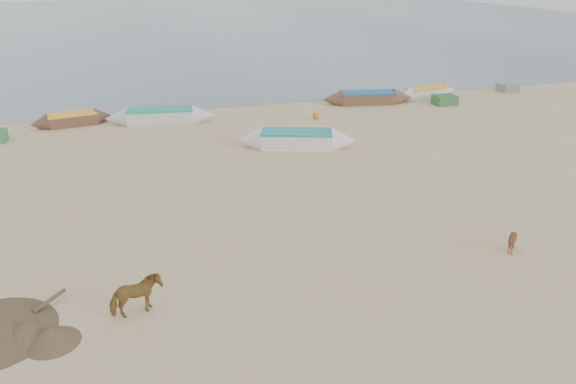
% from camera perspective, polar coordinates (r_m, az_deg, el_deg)
% --- Properties ---
extents(ground, '(140.00, 140.00, 0.00)m').
position_cam_1_polar(ground, '(18.87, 3.64, -7.27)').
color(ground, tan).
rests_on(ground, ground).
extents(sea, '(160.00, 160.00, 0.00)m').
position_cam_1_polar(sea, '(97.88, -14.29, 16.39)').
color(sea, slate).
rests_on(sea, ground).
extents(cow_adult, '(1.57, 1.02, 1.23)m').
position_cam_1_polar(cow_adult, '(16.60, -15.20, -10.16)').
color(cow_adult, brown).
rests_on(cow_adult, ground).
extents(calf_front, '(0.82, 0.74, 0.88)m').
position_cam_1_polar(calf_front, '(20.76, 21.81, -4.67)').
color(calf_front, '#56301B').
rests_on(calf_front, ground).
extents(near_canoe, '(6.52, 3.50, 0.92)m').
position_cam_1_polar(near_canoe, '(30.19, 0.88, 5.38)').
color(near_canoe, silver).
rests_on(near_canoe, ground).
extents(waterline_canoes, '(47.01, 3.91, 0.95)m').
position_cam_1_polar(waterline_canoes, '(36.42, -14.44, 7.62)').
color(waterline_canoes, brown).
rests_on(waterline_canoes, ground).
extents(beach_clutter, '(47.67, 4.24, 0.64)m').
position_cam_1_polar(beach_clutter, '(37.49, 0.92, 8.53)').
color(beach_clutter, '#327141').
rests_on(beach_clutter, ground).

